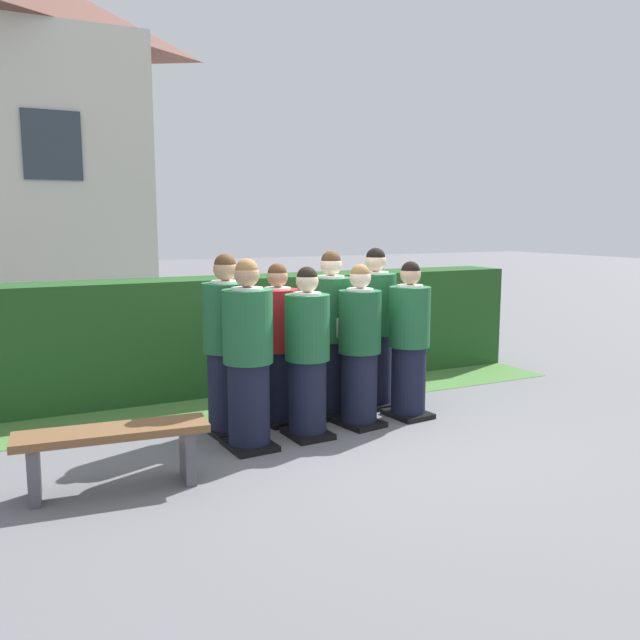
{
  "coord_description": "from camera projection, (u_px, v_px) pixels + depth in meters",
  "views": [
    {
      "loc": [
        -2.86,
        -5.45,
        1.99
      ],
      "look_at": [
        0.0,
        0.26,
        1.05
      ],
      "focal_mm": 37.13,
      "sensor_mm": 36.0,
      "label": 1
    }
  ],
  "objects": [
    {
      "name": "student_in_red_blazer",
      "position": [
        278.0,
        348.0,
        6.56
      ],
      "size": [
        0.44,
        0.51,
        1.6
      ],
      "color": "black",
      "rests_on": "ground"
    },
    {
      "name": "student_rear_row_2",
      "position": [
        331.0,
        337.0,
        6.84
      ],
      "size": [
        0.44,
        0.55,
        1.71
      ],
      "color": "black",
      "rests_on": "ground"
    },
    {
      "name": "wooden_bench",
      "position": [
        113.0,
        445.0,
        4.93
      ],
      "size": [
        1.43,
        0.49,
        0.48
      ],
      "color": "brown",
      "rests_on": "ground"
    },
    {
      "name": "student_front_row_0",
      "position": [
        248.0,
        359.0,
        5.79
      ],
      "size": [
        0.44,
        0.51,
        1.69
      ],
      "color": "black",
      "rests_on": "ground"
    },
    {
      "name": "student_front_row_1",
      "position": [
        307.0,
        357.0,
        6.11
      ],
      "size": [
        0.42,
        0.47,
        1.6
      ],
      "color": "black",
      "rests_on": "ground"
    },
    {
      "name": "hedge",
      "position": [
        255.0,
        331.0,
        8.09
      ],
      "size": [
        7.16,
        0.7,
        1.35
      ],
      "color": "#214C1E",
      "rests_on": "ground"
    },
    {
      "name": "student_front_row_3",
      "position": [
        409.0,
        344.0,
        6.75
      ],
      "size": [
        0.42,
        0.49,
        1.61
      ],
      "color": "black",
      "rests_on": "ground"
    },
    {
      "name": "student_rear_row_0",
      "position": [
        227.0,
        349.0,
        6.24
      ],
      "size": [
        0.44,
        0.52,
        1.71
      ],
      "color": "black",
      "rests_on": "ground"
    },
    {
      "name": "student_front_row_2",
      "position": [
        360.0,
        350.0,
        6.46
      ],
      "size": [
        0.44,
        0.54,
        1.6
      ],
      "color": "black",
      "rests_on": "ground"
    },
    {
      "name": "student_rear_row_3",
      "position": [
        375.0,
        331.0,
        7.17
      ],
      "size": [
        0.45,
        0.56,
        1.73
      ],
      "color": "black",
      "rests_on": "ground"
    },
    {
      "name": "lawn_strip",
      "position": [
        281.0,
        400.0,
        7.48
      ],
      "size": [
        7.16,
        0.9,
        0.01
      ],
      "primitive_type": "cube",
      "color": "#477A38",
      "rests_on": "ground"
    },
    {
      "name": "ground_plane",
      "position": [
        332.0,
        431.0,
        6.38
      ],
      "size": [
        60.0,
        60.0,
        0.0
      ],
      "primitive_type": "plane",
      "color": "slate"
    }
  ]
}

